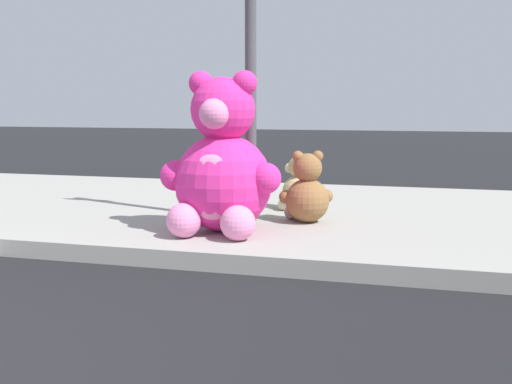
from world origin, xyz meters
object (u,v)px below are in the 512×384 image
Objects in this scene: sign_pole at (251,43)px; plush_pink_large at (222,168)px; plush_tan at (298,187)px; plush_lime at (234,188)px; plush_brown at (307,194)px.

sign_pole is 1.28m from plush_pink_large.
plush_pink_large is 1.47m from plush_tan.
plush_lime is at bearing 123.68° from sign_pole.
sign_pole reaches higher than plush_lime.
plush_brown is at bearing -71.22° from plush_tan.
plush_lime is 0.90× the size of plush_brown.
plush_lime is (-0.63, -0.28, 0.01)m from plush_tan.
plush_tan is 0.70m from plush_lime.
plush_lime is at bearing 154.52° from plush_brown.
sign_pole is at bearing 80.88° from plush_pink_large.
plush_tan is at bearing 69.12° from sign_pole.
plush_brown is (0.87, -0.42, 0.03)m from plush_lime.
plush_lime reaches higher than plush_tan.
sign_pole is at bearing -170.92° from plush_brown.
plush_lime is (-0.24, 1.09, -0.32)m from plush_pink_large.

